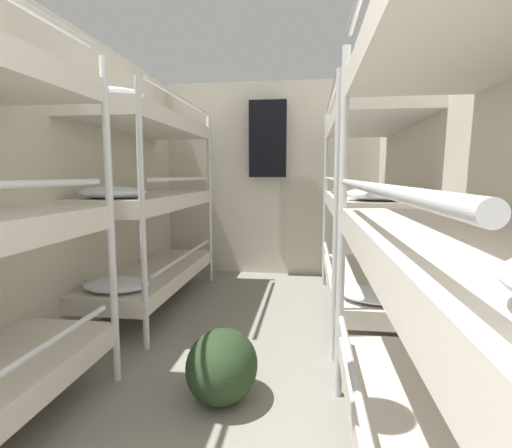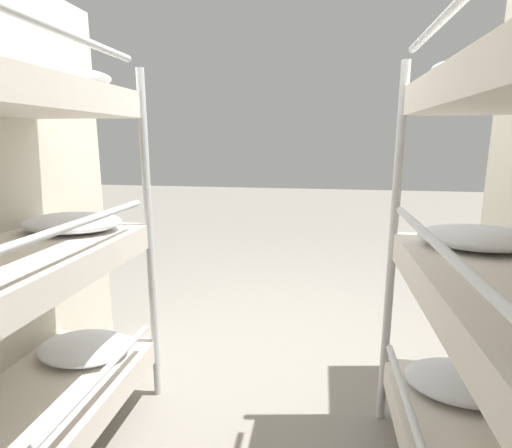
{
  "view_description": "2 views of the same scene",
  "coord_description": "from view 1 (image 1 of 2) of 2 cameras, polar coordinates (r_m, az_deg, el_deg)",
  "views": [
    {
      "loc": [
        0.49,
        0.29,
        1.24
      ],
      "look_at": [
        0.07,
        3.35,
        0.86
      ],
      "focal_mm": 28.0,
      "sensor_mm": 36.0,
      "label": 1
    },
    {
      "loc": [
        -0.29,
        2.63,
        1.53
      ],
      "look_at": [
        0.07,
        0.42,
        1.06
      ],
      "focal_mm": 28.0,
      "sensor_mm": 36.0,
      "label": 2
    }
  ],
  "objects": [
    {
      "name": "bunk_stack_right_far",
      "position": [
        3.52,
        15.63,
        3.03
      ],
      "size": [
        0.66,
        1.93,
        1.93
      ],
      "color": "silver",
      "rests_on": "ground_plane"
    },
    {
      "name": "hanging_coat",
      "position": [
        4.86,
        1.7,
        12.02
      ],
      "size": [
        0.44,
        0.12,
        0.9
      ],
      "color": "black"
    },
    {
      "name": "wall_back",
      "position": [
        4.99,
        2.09,
        6.35
      ],
      "size": [
        2.72,
        0.06,
        2.36
      ],
      "color": "beige",
      "rests_on": "ground_plane"
    },
    {
      "name": "bunk_stack_left_far",
      "position": [
        3.78,
        -15.08,
        3.3
      ],
      "size": [
        0.66,
        1.93,
        1.93
      ],
      "color": "silver",
      "rests_on": "ground_plane"
    },
    {
      "name": "duffel_bag",
      "position": [
        2.34,
        -4.88,
        -19.5
      ],
      "size": [
        0.39,
        0.49,
        0.39
      ],
      "color": "#23381E",
      "rests_on": "ground_plane"
    },
    {
      "name": "wall_right",
      "position": [
        2.47,
        27.74,
        4.84
      ],
      "size": [
        0.06,
        5.34,
        2.36
      ],
      "color": "beige",
      "rests_on": "ground_plane"
    },
    {
      "name": "bunk_stack_right_near",
      "position": [
        1.27,
        30.11,
        -4.36
      ],
      "size": [
        0.66,
        1.93,
        1.93
      ],
      "color": "silver",
      "rests_on": "ground_plane"
    },
    {
      "name": "wall_left",
      "position": [
        2.95,
        -30.45,
        4.91
      ],
      "size": [
        0.06,
        5.34,
        2.36
      ],
      "color": "beige",
      "rests_on": "ground_plane"
    }
  ]
}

